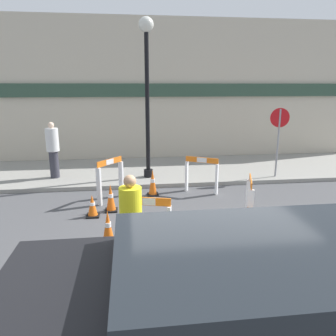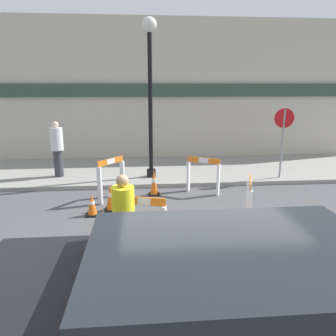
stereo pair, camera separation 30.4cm
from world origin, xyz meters
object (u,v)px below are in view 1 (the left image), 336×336
object	(u,v)px
person_pedestrian	(53,148)
parked_car_1	(256,329)
person_worker	(131,222)
streetlamp_post	(147,77)
stop_sign	(279,131)

from	to	relation	value
person_pedestrian	parked_car_1	xyz separation A→B (m)	(3.35, -8.23, -0.07)
parked_car_1	person_worker	bearing A→B (deg)	111.06
streetlamp_post	stop_sign	xyz separation A→B (m)	(4.08, -0.46, -1.63)
person_worker	person_pedestrian	world-z (taller)	person_pedestrian
streetlamp_post	person_worker	xyz separation A→B (m)	(-0.62, -5.32, -2.33)
stop_sign	person_worker	world-z (taller)	stop_sign
person_worker	parked_car_1	world-z (taller)	parked_car_1
person_pedestrian	stop_sign	bearing A→B (deg)	152.02
stop_sign	person_pedestrian	bearing A→B (deg)	1.44
person_worker	parked_car_1	bearing A→B (deg)	-137.45
person_worker	person_pedestrian	size ratio (longest dim) A/B	0.94
streetlamp_post	person_pedestrian	xyz separation A→B (m)	(-2.96, 0.29, -2.15)
person_worker	person_pedestrian	distance (m)	6.08
stop_sign	person_pedestrian	xyz separation A→B (m)	(-7.04, 0.75, -0.52)
person_pedestrian	parked_car_1	world-z (taller)	person_pedestrian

